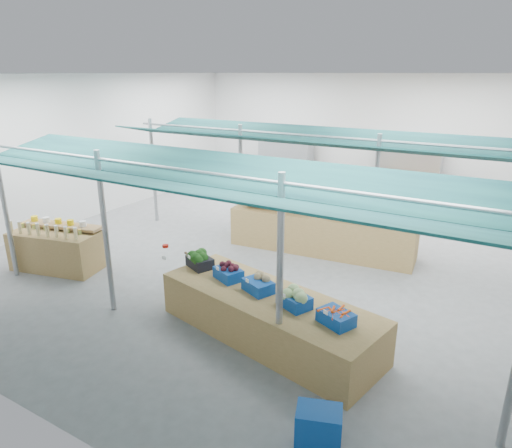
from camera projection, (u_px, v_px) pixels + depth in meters
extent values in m
plane|color=slate|center=(265.00, 251.00, 11.37)|extent=(13.00, 13.00, 0.00)
plane|color=silver|center=(266.00, 74.00, 10.04)|extent=(13.00, 13.00, 0.00)
plane|color=silver|center=(356.00, 136.00, 16.01)|extent=(12.00, 0.00, 12.00)
plane|color=silver|center=(90.00, 147.00, 13.59)|extent=(0.00, 13.00, 13.00)
cylinder|color=gray|center=(5.00, 210.00, 9.55)|extent=(0.10, 0.10, 3.00)
cylinder|color=gray|center=(153.00, 171.00, 13.23)|extent=(0.10, 0.10, 3.00)
cylinder|color=gray|center=(106.00, 234.00, 8.11)|extent=(0.10, 0.10, 3.00)
cylinder|color=gray|center=(241.00, 183.00, 11.78)|extent=(0.10, 0.10, 3.00)
cylinder|color=gray|center=(280.00, 277.00, 6.42)|extent=(0.10, 0.10, 3.00)
cylinder|color=gray|center=(374.00, 202.00, 10.10)|extent=(0.10, 0.10, 3.00)
cylinder|color=gray|center=(178.00, 170.00, 6.84)|extent=(10.00, 0.06, 0.06)
cylinder|color=gray|center=(304.00, 135.00, 10.51)|extent=(10.00, 0.06, 0.06)
cube|color=black|center=(148.00, 183.00, 6.33)|extent=(9.50, 1.28, 0.30)
cube|color=black|center=(204.00, 167.00, 7.39)|extent=(9.50, 1.28, 0.30)
cube|color=black|center=(292.00, 142.00, 10.00)|extent=(9.50, 1.28, 0.30)
cube|color=black|center=(315.00, 135.00, 11.07)|extent=(9.50, 1.28, 0.30)
cube|color=#B23F33|center=(285.00, 162.00, 17.16)|extent=(2.00, 0.50, 2.00)
cube|color=#B23F33|center=(407.00, 175.00, 14.99)|extent=(2.00, 0.50, 2.00)
cube|color=olive|center=(56.00, 250.00, 10.22)|extent=(2.11, 1.31, 0.87)
cube|color=#997247|center=(62.00, 225.00, 10.31)|extent=(1.99, 0.84, 0.06)
cube|color=olive|center=(268.00, 316.00, 7.59)|extent=(4.11, 2.10, 0.76)
cube|color=olive|center=(321.00, 232.00, 11.23)|extent=(4.58, 1.51, 0.96)
cube|color=olive|center=(372.00, 201.00, 13.93)|extent=(5.53, 2.23, 0.98)
cube|color=navy|center=(318.00, 432.00, 5.24)|extent=(0.61, 0.51, 0.62)
imported|color=#1B57B0|center=(297.00, 199.00, 12.57)|extent=(0.70, 0.49, 1.80)
imported|color=red|center=(361.00, 209.00, 11.71)|extent=(0.94, 0.76, 1.80)
cube|color=black|center=(200.00, 262.00, 8.52)|extent=(0.60, 0.52, 0.20)
cube|color=white|center=(189.00, 257.00, 8.34)|extent=(0.08, 0.04, 0.06)
cube|color=navy|center=(228.00, 274.00, 8.03)|extent=(0.60, 0.52, 0.20)
cube|color=white|center=(217.00, 268.00, 7.86)|extent=(0.08, 0.04, 0.06)
cube|color=navy|center=(258.00, 286.00, 7.57)|extent=(0.60, 0.52, 0.20)
cube|color=white|center=(247.00, 281.00, 7.40)|extent=(0.08, 0.04, 0.06)
cube|color=navy|center=(294.00, 301.00, 7.08)|extent=(0.60, 0.52, 0.20)
cube|color=white|center=(284.00, 295.00, 6.91)|extent=(0.08, 0.04, 0.06)
cube|color=navy|center=(336.00, 318.00, 6.60)|extent=(0.60, 0.52, 0.20)
cube|color=white|center=(326.00, 312.00, 6.42)|extent=(0.08, 0.04, 0.06)
sphere|color=brown|center=(188.00, 255.00, 8.48)|extent=(0.09, 0.09, 0.09)
sphere|color=brown|center=(186.00, 253.00, 8.48)|extent=(0.06, 0.06, 0.06)
cylinder|color=#B9170C|center=(165.00, 246.00, 8.65)|extent=(0.12, 0.12, 0.05)
cube|color=white|center=(164.00, 258.00, 8.68)|extent=(0.10, 0.01, 0.07)
cube|color=#997247|center=(280.00, 205.00, 11.37)|extent=(2.00, 1.04, 0.26)
cube|color=#997247|center=(359.00, 215.00, 10.58)|extent=(1.60, 0.96, 0.26)
cylinder|color=#8C6019|center=(409.00, 222.00, 10.14)|extent=(0.14, 0.14, 0.22)
cone|color=#26661E|center=(410.00, 214.00, 10.08)|extent=(0.12, 0.12, 0.18)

